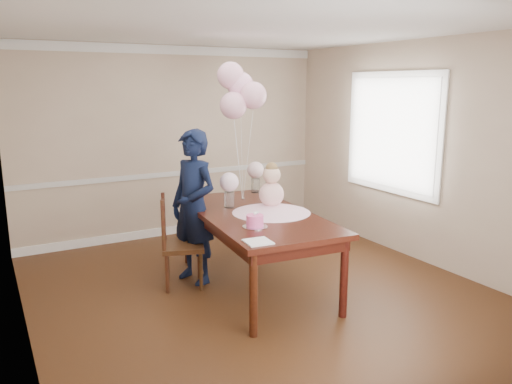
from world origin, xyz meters
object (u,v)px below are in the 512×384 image
object	(u,v)px
dining_table_top	(255,215)
woman	(194,207)
birthday_cake	(255,221)
dining_chair_seat	(183,246)

from	to	relation	value
dining_table_top	woman	size ratio (longest dim) A/B	1.30
dining_table_top	birthday_cake	bearing A→B (deg)	-113.96
dining_chair_seat	woman	bearing A→B (deg)	44.35
dining_table_top	birthday_cake	world-z (taller)	birthday_cake
dining_table_top	woman	world-z (taller)	woman
woman	dining_chair_seat	bearing A→B (deg)	-84.84
birthday_cake	dining_table_top	bearing A→B (deg)	60.90
birthday_cake	woman	bearing A→B (deg)	104.30
dining_chair_seat	woman	world-z (taller)	woman
woman	dining_table_top	bearing A→B (deg)	27.27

